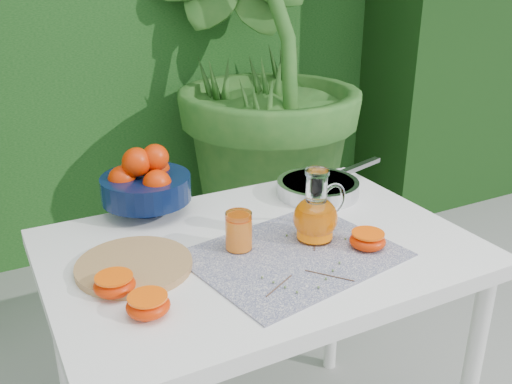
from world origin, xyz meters
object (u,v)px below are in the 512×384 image
cutting_board (134,266)px  juice_pitcher (316,215)px  fruit_bowl (145,182)px  saute_pan (319,187)px  white_table (260,274)px

cutting_board → juice_pitcher: juice_pitcher is taller
fruit_bowl → saute_pan: bearing=-13.4°
fruit_bowl → saute_pan: fruit_bowl is taller
fruit_bowl → saute_pan: size_ratio=0.67×
fruit_bowl → saute_pan: (0.48, -0.11, -0.06)m
cutting_board → juice_pitcher: size_ratio=1.44×
white_table → cutting_board: bearing=174.6°
cutting_board → saute_pan: 0.62m
white_table → saute_pan: size_ratio=2.31×
white_table → fruit_bowl: size_ratio=3.46×
white_table → cutting_board: cutting_board is taller
cutting_board → white_table: bearing=-5.4°
fruit_bowl → white_table: bearing=-59.7°
fruit_bowl → juice_pitcher: size_ratio=1.62×
white_table → cutting_board: size_ratio=3.88×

